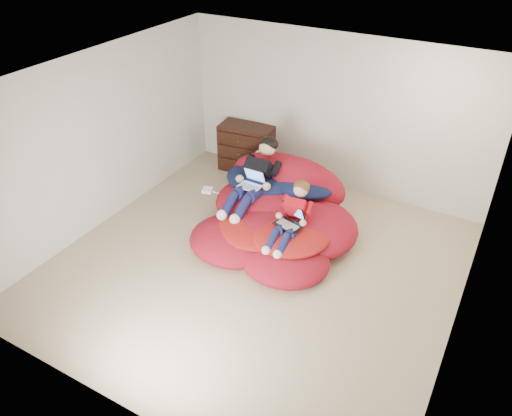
% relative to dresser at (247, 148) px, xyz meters
% --- Properties ---
extents(room_shell, '(5.10, 5.10, 2.77)m').
position_rel_dresser_xyz_m(room_shell, '(1.45, -2.25, -0.19)').
color(room_shell, tan).
rests_on(room_shell, ground).
extents(dresser, '(0.96, 0.57, 0.83)m').
position_rel_dresser_xyz_m(dresser, '(0.00, 0.00, 0.00)').
color(dresser, black).
rests_on(dresser, ground).
extents(beanbag_pile, '(2.34, 2.40, 0.89)m').
position_rel_dresser_xyz_m(beanbag_pile, '(1.31, -1.37, -0.16)').
color(beanbag_pile, '#A91324').
rests_on(beanbag_pile, ground).
extents(cream_pillow, '(0.40, 0.26, 0.26)m').
position_rel_dresser_xyz_m(cream_pillow, '(0.64, -0.48, 0.21)').
color(cream_pillow, beige).
rests_on(cream_pillow, beanbag_pile).
extents(older_boy, '(0.40, 1.37, 0.81)m').
position_rel_dresser_xyz_m(older_boy, '(0.86, -1.19, 0.29)').
color(older_boy, black).
rests_on(older_boy, beanbag_pile).
extents(younger_boy, '(0.32, 1.00, 0.67)m').
position_rel_dresser_xyz_m(younger_boy, '(1.72, -1.74, 0.20)').
color(younger_boy, red).
rests_on(younger_boy, beanbag_pile).
extents(laptop_white, '(0.33, 0.32, 0.22)m').
position_rel_dresser_xyz_m(laptop_white, '(0.86, -1.31, 0.23)').
color(laptop_white, white).
rests_on(laptop_white, older_boy).
extents(laptop_black, '(0.40, 0.42, 0.25)m').
position_rel_dresser_xyz_m(laptop_black, '(1.72, -1.79, 0.15)').
color(laptop_black, black).
rests_on(laptop_black, younger_boy).
extents(power_adapter, '(0.18, 0.18, 0.05)m').
position_rel_dresser_xyz_m(power_adapter, '(0.21, -1.53, 0.01)').
color(power_adapter, white).
rests_on(power_adapter, beanbag_pile).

